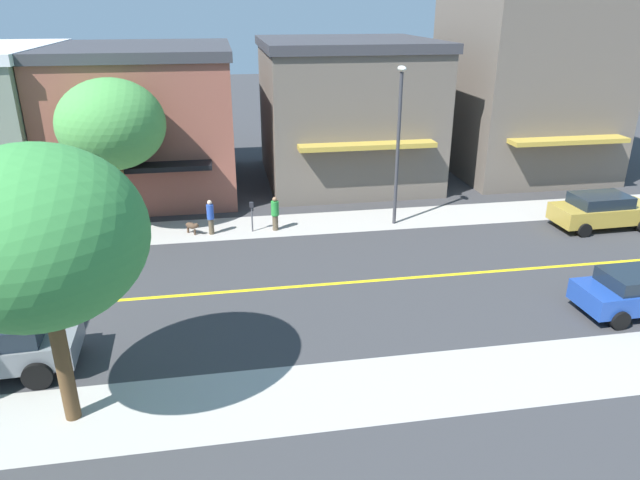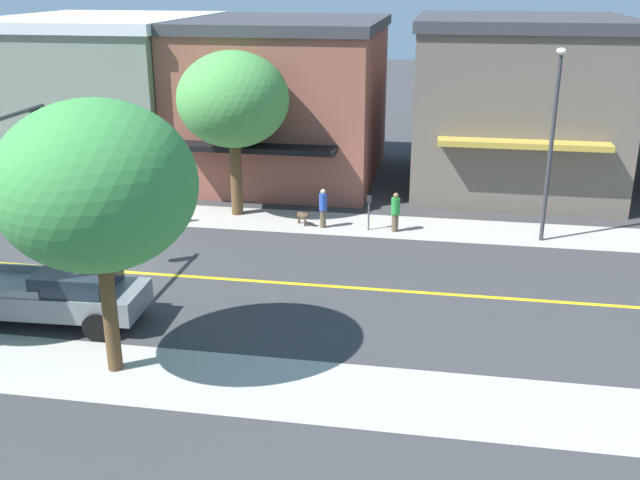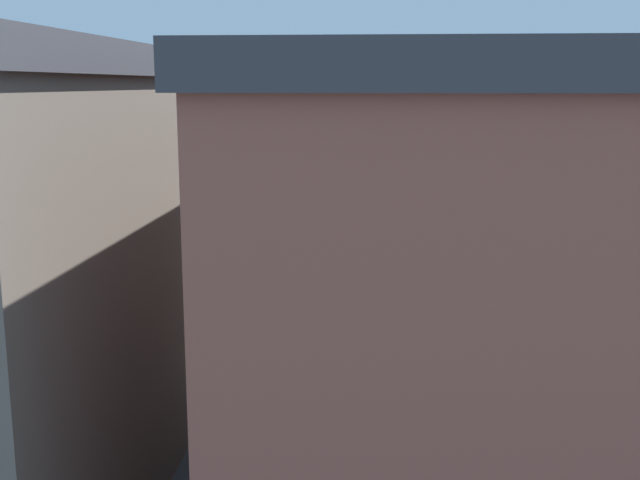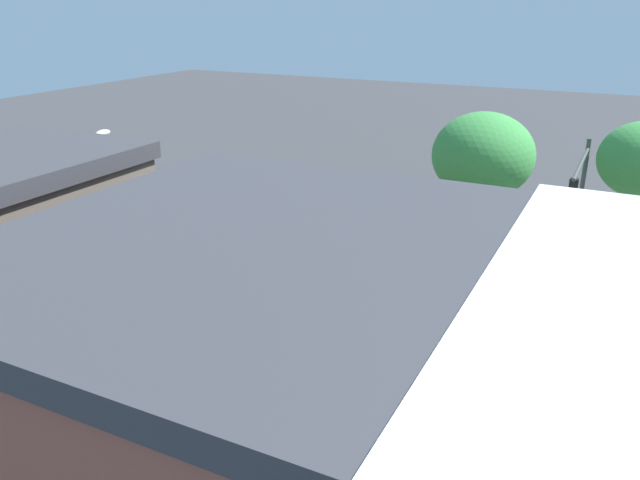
# 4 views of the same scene
# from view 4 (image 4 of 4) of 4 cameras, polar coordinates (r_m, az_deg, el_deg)

# --- Properties ---
(ground_plane) EXTENTS (140.00, 140.00, 0.00)m
(ground_plane) POSITION_cam_4_polar(r_m,az_deg,el_deg) (26.67, 18.31, -6.85)
(ground_plane) COLOR #38383A
(sidewalk_left) EXTENTS (2.89, 126.00, 0.01)m
(sidewalk_left) POSITION_cam_4_polar(r_m,az_deg,el_deg) (21.15, 15.39, -14.36)
(sidewalk_left) COLOR #ADA8A0
(sidewalk_left) RESTS_ON ground
(sidewalk_right) EXTENTS (2.89, 126.00, 0.01)m
(sidewalk_right) POSITION_cam_4_polar(r_m,az_deg,el_deg) (32.54, 20.15, -1.96)
(sidewalk_right) COLOR #ADA8A0
(sidewalk_right) RESTS_ON ground
(road_centerline_stripe) EXTENTS (0.20, 126.00, 0.00)m
(road_centerline_stripe) POSITION_cam_4_polar(r_m,az_deg,el_deg) (26.67, 18.31, -6.85)
(road_centerline_stripe) COLOR yellow
(road_centerline_stripe) RESTS_ON ground
(pale_office_building) EXTENTS (11.83, 9.53, 7.71)m
(pale_office_building) POSITION_cam_4_polar(r_m,az_deg,el_deg) (14.21, -5.55, -13.95)
(pale_office_building) COLOR #935142
(pale_office_building) RESTS_ON ground
(street_tree_left_near) EXTENTS (4.60, 4.60, 6.85)m
(street_tree_left_near) POSITION_cam_4_polar(r_m,az_deg,el_deg) (19.01, 6.91, -1.14)
(street_tree_left_near) COLOR brown
(street_tree_left_near) RESTS_ON ground
(street_tree_left_far) EXTENTS (4.85, 4.85, 7.01)m
(street_tree_left_far) POSITION_cam_4_polar(r_m,az_deg,el_deg) (31.41, 14.47, 7.36)
(street_tree_left_far) COLOR brown
(street_tree_left_far) RESTS_ON ground
(fire_hydrant) EXTENTS (0.44, 0.24, 0.78)m
(fire_hydrant) POSITION_cam_4_polar(r_m,az_deg,el_deg) (21.86, 12.58, -11.61)
(fire_hydrant) COLOR yellow
(fire_hydrant) RESTS_ON ground
(parking_meter) EXTENTS (0.12, 0.18, 1.42)m
(parking_meter) POSITION_cam_4_polar(r_m,az_deg,el_deg) (23.92, -5.73, -6.62)
(parking_meter) COLOR #4C4C51
(parking_meter) RESTS_ON ground
(traffic_light_mast) EXTENTS (5.79, 0.32, 6.22)m
(traffic_light_mast) POSITION_cam_4_polar(r_m,az_deg,el_deg) (29.08, 22.26, 3.92)
(traffic_light_mast) COLOR #474C47
(traffic_light_mast) RESTS_ON ground
(street_lamp) EXTENTS (0.70, 0.36, 7.25)m
(street_lamp) POSITION_cam_4_polar(r_m,az_deg,el_deg) (26.65, -18.29, 3.41)
(street_lamp) COLOR #38383D
(street_lamp) RESTS_ON ground
(red_sedan_right_curb) EXTENTS (2.07, 4.44, 1.58)m
(red_sedan_right_curb) POSITION_cam_4_polar(r_m,az_deg,el_deg) (43.47, -22.13, 4.55)
(red_sedan_right_curb) COLOR red
(red_sedan_right_curb) RESTS_ON ground
(blue_sedan_right_curb) EXTENTS (2.14, 4.53, 1.49)m
(blue_sedan_right_curb) POSITION_cam_4_polar(r_m,az_deg,el_deg) (38.19, -14.01, 3.32)
(blue_sedan_right_curb) COLOR #1E429E
(blue_sedan_right_curb) RESTS_ON ground
(gold_sedan_left_curb) EXTENTS (2.22, 4.65, 1.61)m
(gold_sedan_left_curb) POSITION_cam_4_polar(r_m,az_deg,el_deg) (35.85, -26.07, 0.68)
(gold_sedan_left_curb) COLOR #B29338
(gold_sedan_left_curb) RESTS_ON ground
(grey_pickup_truck) EXTENTS (2.50, 5.96, 1.69)m
(grey_pickup_truck) POSITION_cam_4_polar(r_m,az_deg,el_deg) (29.94, 18.36, -1.92)
(grey_pickup_truck) COLOR slate
(grey_pickup_truck) RESTS_ON ground
(pedestrian_teal_shirt) EXTENTS (0.39, 0.39, 1.61)m
(pedestrian_teal_shirt) POSITION_cam_4_polar(r_m,az_deg,el_deg) (31.32, 22.29, -1.50)
(pedestrian_teal_shirt) COLOR brown
(pedestrian_teal_shirt) RESTS_ON ground
(pedestrian_green_shirt) EXTENTS (0.36, 0.36, 1.60)m
(pedestrian_green_shirt) POSITION_cam_4_polar(r_m,az_deg,el_deg) (24.49, -7.84, -6.28)
(pedestrian_green_shirt) COLOR brown
(pedestrian_green_shirt) RESTS_ON ground
(pedestrian_yellow_shirt) EXTENTS (0.38, 0.38, 1.77)m
(pedestrian_yellow_shirt) POSITION_cam_4_polar(r_m,az_deg,el_deg) (39.88, -10.53, 4.55)
(pedestrian_yellow_shirt) COLOR black
(pedestrian_yellow_shirt) RESTS_ON ground
(pedestrian_blue_shirt) EXTENTS (0.32, 0.32, 1.61)m
(pedestrian_blue_shirt) POSITION_cam_4_polar(r_m,az_deg,el_deg) (23.13, -1.77, -7.76)
(pedestrian_blue_shirt) COLOR brown
(pedestrian_blue_shirt) RESTS_ON ground
(small_dog) EXTENTS (0.70, 0.69, 0.60)m
(small_dog) POSITION_cam_4_polar(r_m,az_deg,el_deg) (22.91, 0.01, -9.39)
(small_dog) COLOR #4C3828
(small_dog) RESTS_ON ground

